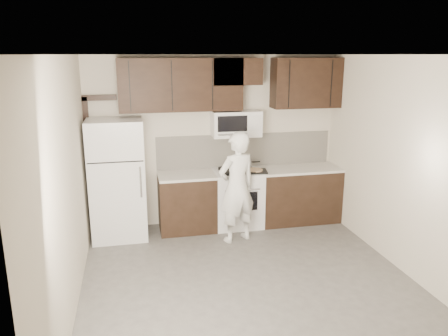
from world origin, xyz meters
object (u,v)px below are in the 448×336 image
object	(u,v)px
refrigerator	(118,179)
person	(237,188)
microwave	(236,124)
stove	(237,198)

from	to	relation	value
refrigerator	person	xyz separation A→B (m)	(1.70, -0.53, -0.08)
microwave	stove	bearing A→B (deg)	-89.90
microwave	person	size ratio (longest dim) A/B	0.46
refrigerator	stove	bearing A→B (deg)	1.51
stove	person	bearing A→B (deg)	-104.65
stove	refrigerator	distance (m)	1.90
refrigerator	person	size ratio (longest dim) A/B	1.09
stove	microwave	distance (m)	1.20
microwave	refrigerator	world-z (taller)	microwave
stove	person	size ratio (longest dim) A/B	0.57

